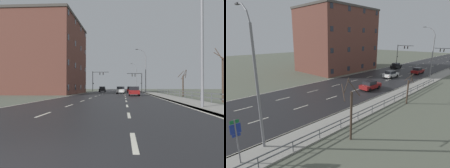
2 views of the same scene
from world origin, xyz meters
TOP-DOWN VIEW (x-y plane):
  - ground_plane at (0.00, 48.00)m, footprint 160.00×160.00m
  - road_asphalt_strip at (0.00, 60.00)m, footprint 14.00×120.00m
  - sidewalk_right at (8.43, 60.00)m, footprint 3.00×120.00m
  - guardrail at (9.85, 25.69)m, footprint 0.07×37.03m
  - street_lamp_foreground at (7.46, 11.18)m, footprint 2.38×0.24m
  - street_lamp_midground at (7.43, 48.72)m, footprint 2.65×0.24m
  - highway_sign at (8.39, 9.17)m, footprint 0.09×0.68m
  - traffic_signal_right at (6.74, 63.64)m, footprint 4.81×0.36m
  - traffic_signal_left at (-6.65, 63.10)m, footprint 5.28×0.36m
  - car_distant at (-3.95, 55.17)m, footprint 1.95×4.16m
  - car_far_right at (3.83, 51.28)m, footprint 1.86×4.11m
  - car_far_left at (3.80, 31.23)m, footprint 1.92×4.14m
  - car_mid_centre at (1.43, 42.44)m, footprint 1.99×4.18m
  - brick_building at (-14.70, 41.54)m, footprint 13.82×19.26m
  - bare_tree_near at (11.73, 17.02)m, footprint 1.71×1.40m
  - bare_tree_mid at (11.30, 29.09)m, footprint 1.24×1.27m

SIDE VIEW (x-z plane):
  - ground_plane at x=0.00m, z-range -0.12..0.00m
  - road_asphalt_strip at x=0.00m, z-range 0.00..0.02m
  - sidewalk_right at x=8.43m, z-range 0.00..0.12m
  - guardrail at x=9.85m, z-range 0.21..1.21m
  - car_distant at x=-3.95m, z-range 0.02..1.59m
  - car_far_right at x=3.83m, z-range 0.02..1.59m
  - car_far_left at x=3.80m, z-range 0.02..1.59m
  - car_mid_centre at x=1.43m, z-range 0.02..1.59m
  - bare_tree_mid at x=11.30m, z-range -0.17..4.04m
  - highway_sign at x=8.39m, z-range 0.48..3.88m
  - bare_tree_near at x=11.73m, z-range -0.29..5.27m
  - traffic_signal_right at x=6.74m, z-range 1.12..7.15m
  - traffic_signal_left at x=-6.65m, z-range 1.20..7.69m
  - street_lamp_midground at x=7.43m, z-range -0.13..10.91m
  - street_lamp_foreground at x=7.46m, z-range -0.10..11.05m
  - brick_building at x=-14.70m, z-range 0.01..16.16m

